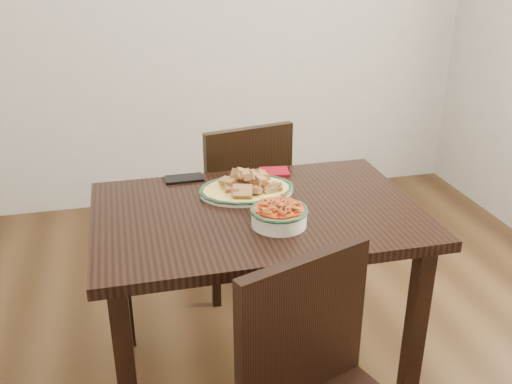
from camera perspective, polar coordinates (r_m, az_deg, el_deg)
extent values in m
plane|color=#372311|center=(2.55, 1.99, -16.24)|extent=(3.50, 3.50, 0.00)
cube|color=beige|center=(3.68, -5.42, 18.46)|extent=(3.50, 0.10, 2.60)
cube|color=black|center=(2.07, 0.13, -2.24)|extent=(1.18, 0.79, 0.04)
cube|color=black|center=(1.97, -12.79, -17.59)|extent=(0.06, 0.06, 0.71)
cube|color=black|center=(2.19, 15.62, -13.14)|extent=(0.06, 0.06, 0.71)
cube|color=black|center=(2.48, -13.30, -8.07)|extent=(0.06, 0.06, 0.71)
cube|color=black|center=(2.66, 9.26, -5.41)|extent=(0.06, 0.06, 0.71)
cube|color=black|center=(2.84, -2.27, -1.40)|extent=(0.50, 0.50, 0.04)
cube|color=black|center=(3.14, -0.57, -3.35)|extent=(0.04, 0.04, 0.41)
cube|color=black|center=(3.03, -6.43, -4.58)|extent=(0.04, 0.04, 0.41)
cube|color=black|center=(2.87, 2.29, -6.15)|extent=(0.04, 0.04, 0.41)
cube|color=black|center=(2.75, -4.06, -7.66)|extent=(0.04, 0.04, 0.41)
cube|color=black|center=(2.59, -0.69, 1.77)|extent=(0.42, 0.12, 0.44)
cube|color=black|center=(1.61, 4.68, -13.36)|extent=(0.41, 0.18, 0.44)
ellipsoid|color=beige|center=(2.20, -0.96, 0.14)|extent=(0.36, 0.27, 0.02)
ellipsoid|color=#DEC04D|center=(2.20, -0.96, 0.28)|extent=(0.35, 0.26, 0.01)
torus|color=#16311E|center=(2.20, -0.96, 0.33)|extent=(0.28, 0.28, 0.01)
cylinder|color=#EBE2C6|center=(1.95, 2.32, -2.49)|extent=(0.19, 0.19, 0.06)
torus|color=#1A3922|center=(1.93, 2.33, -1.80)|extent=(0.20, 0.20, 0.02)
cylinder|color=#AD2807|center=(1.93, 2.33, -1.67)|extent=(0.17, 0.17, 0.01)
cube|color=black|center=(2.34, -7.22, 1.35)|extent=(0.15, 0.08, 0.01)
cube|color=maroon|center=(2.38, 1.85, 2.02)|extent=(0.13, 0.11, 0.01)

